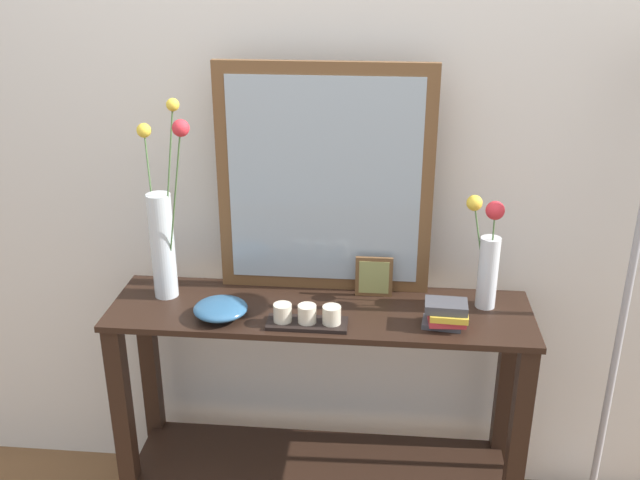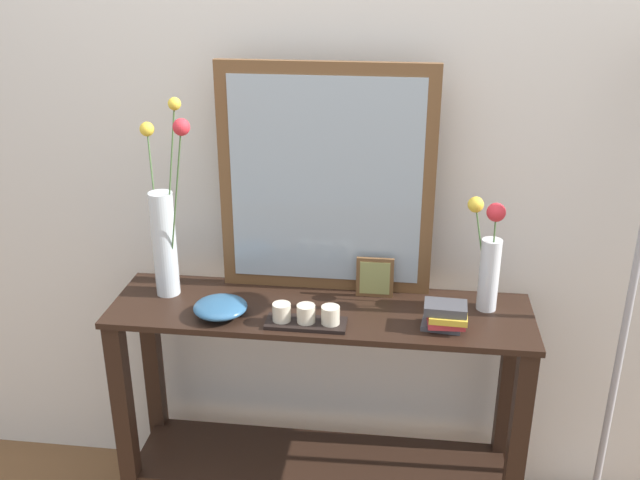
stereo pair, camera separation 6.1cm
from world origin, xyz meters
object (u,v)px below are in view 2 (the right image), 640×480
object	(u,v)px
decorative_bowl	(220,307)
book_stack	(445,316)
tall_vase_left	(165,230)
vase_right	(489,259)
candle_tray	(306,317)
console_table	(320,396)
picture_frame_small	(375,277)
mirror_leaning	(326,181)

from	to	relation	value
decorative_bowl	book_stack	distance (m)	0.68
tall_vase_left	vase_right	world-z (taller)	tall_vase_left
candle_tray	tall_vase_left	bearing A→B (deg)	161.89
vase_right	console_table	bearing A→B (deg)	-173.10
vase_right	tall_vase_left	bearing A→B (deg)	-178.89
tall_vase_left	vase_right	bearing A→B (deg)	1.11
picture_frame_small	vase_right	bearing A→B (deg)	-6.87
book_stack	decorative_bowl	bearing A→B (deg)	-179.67
tall_vase_left	candle_tray	size ratio (longest dim) A/B	2.67
decorative_bowl	book_stack	xyz separation A→B (m)	(0.68, 0.00, 0.01)
console_table	book_stack	distance (m)	0.54
mirror_leaning	tall_vase_left	world-z (taller)	mirror_leaning
mirror_leaning	decorative_bowl	distance (m)	0.51
picture_frame_small	book_stack	world-z (taller)	picture_frame_small
mirror_leaning	tall_vase_left	bearing A→B (deg)	-167.84
decorative_bowl	vase_right	bearing A→B (deg)	10.39
mirror_leaning	picture_frame_small	xyz separation A→B (m)	(0.17, -0.05, -0.30)
console_table	picture_frame_small	distance (m)	0.44
tall_vase_left	book_stack	distance (m)	0.91
console_table	tall_vase_left	world-z (taller)	tall_vase_left
picture_frame_small	book_stack	size ratio (longest dim) A/B	0.98
console_table	mirror_leaning	bearing A→B (deg)	89.87
mirror_leaning	decorative_bowl	world-z (taller)	mirror_leaning
picture_frame_small	mirror_leaning	bearing A→B (deg)	164.27
candle_tray	decorative_bowl	world-z (taller)	candle_tray
candle_tray	book_stack	world-z (taller)	book_stack
vase_right	candle_tray	world-z (taller)	vase_right
vase_right	decorative_bowl	distance (m)	0.84
candle_tray	picture_frame_small	bearing A→B (deg)	48.08
vase_right	candle_tray	distance (m)	0.59
mirror_leaning	candle_tray	bearing A→B (deg)	-96.25
console_table	vase_right	distance (m)	0.72
console_table	picture_frame_small	size ratio (longest dim) A/B	9.81
mirror_leaning	book_stack	distance (m)	0.56
tall_vase_left	book_stack	bearing A→B (deg)	-8.04
tall_vase_left	candle_tray	bearing A→B (deg)	-18.11
console_table	candle_tray	size ratio (longest dim) A/B	5.46
decorative_bowl	picture_frame_small	bearing A→B (deg)	22.35
console_table	mirror_leaning	xyz separation A→B (m)	(0.00, 0.15, 0.70)
tall_vase_left	decorative_bowl	distance (m)	0.31
vase_right	mirror_leaning	bearing A→B (deg)	170.22
mirror_leaning	candle_tray	size ratio (longest dim) A/B	3.05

